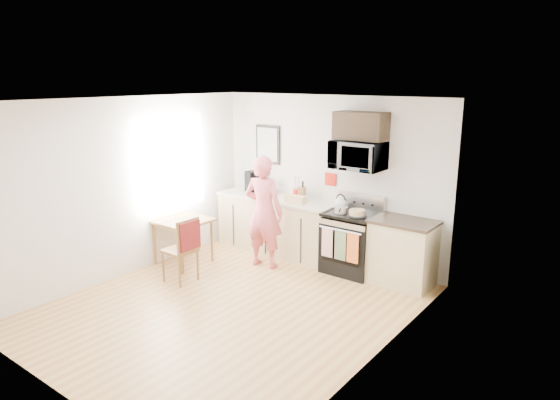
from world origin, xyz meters
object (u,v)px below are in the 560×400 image
Objects in this scene: range at (351,244)px; person at (264,212)px; microwave at (358,155)px; cake at (357,213)px; dining_table at (183,225)px; chair at (186,242)px.

person is at bearing -153.26° from range.
cake is at bearing -59.08° from microwave.
dining_table is 2.71× the size of cake.
range is at bearing 29.20° from dining_table.
dining_table is at bearing 23.50° from person.
microwave reaches higher than dining_table.
microwave is at bearing 120.92° from cake.
person is (-1.19, -0.60, 0.43)m from range.
range is 4.15× the size of cake.
range is 1.53× the size of dining_table.
microwave is (-0.00, 0.10, 1.32)m from range.
person reaches higher than chair.
dining_table is 2.70m from cake.
cake is (1.79, 1.65, 0.35)m from chair.
microwave is 0.44× the size of person.
chair is (-1.64, -1.90, -1.14)m from microwave.
dining_table is at bearing -154.88° from cake.
person is at bearing 31.78° from dining_table.
range is at bearing 136.52° from cake.
person is 1.82× the size of chair.
person is at bearing -149.40° from microwave.
chair is at bearing -130.87° from microwave.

